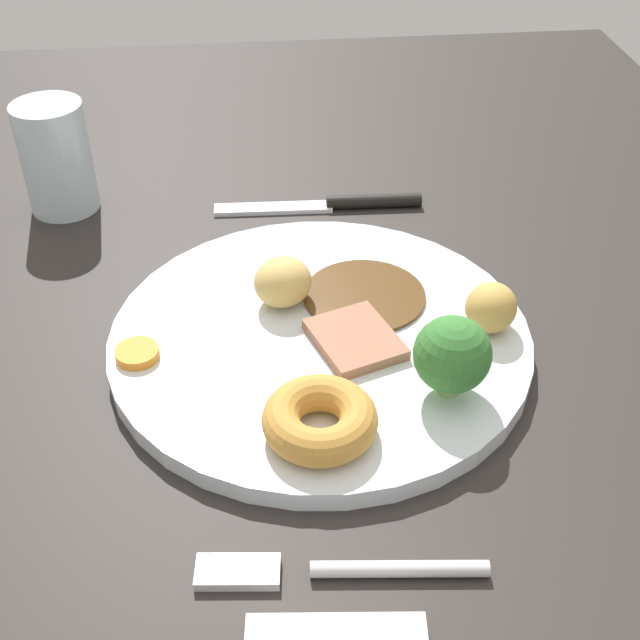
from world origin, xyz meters
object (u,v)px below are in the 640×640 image
Objects in this scene: yorkshire_pudding at (320,420)px; roast_potato_left at (283,282)px; roast_potato_right at (491,308)px; carrot_coin_front at (137,353)px; dinner_plate at (320,339)px; broccoli_floret at (452,355)px; knife at (337,204)px; meat_slice_main at (348,340)px; water_glass at (56,158)px; fork at (329,570)px.

yorkshire_pudding is 1.64× the size of roast_potato_left.
roast_potato_right reaches higher than carrot_coin_front.
broccoli_floret reaches higher than dinner_plate.
knife is (19.85, 8.38, -2.69)cm from roast_potato_right.
yorkshire_pudding is (-8.24, 2.81, 0.77)cm from meat_slice_main.
yorkshire_pudding is at bearing 83.37° from knife.
water_glass is (22.63, 32.52, 1.71)cm from roast_potato_right.
yorkshire_pudding is 2.37× the size of carrot_coin_front.
roast_potato_right is (0.86, -10.09, 1.34)cm from meat_slice_main.
water_glass reaches higher than roast_potato_left.
dinner_plate is 2.65cm from meat_slice_main.
broccoli_floret reaches higher than knife.
meat_slice_main reaches higher than knife.
water_glass is at bearing 31.73° from yorkshire_pudding.
carrot_coin_front is 20.99cm from broccoli_floret.
roast_potato_right is 0.69× the size of broccoli_floret.
carrot_coin_front is 24.95cm from water_glass.
yorkshire_pudding is at bearing 108.54° from broccoli_floret.
water_glass is at bearing -59.24° from fork.
dinner_plate is 4.72× the size of meat_slice_main.
broccoli_floret is at bearing 145.20° from roast_potato_right.
roast_potato_left is (3.72, 2.32, 2.49)cm from dinner_plate.
roast_potato_left is 0.44× the size of water_glass.
carrot_coin_front is (-0.75, 24.41, -1.41)cm from roast_potato_right.
dinner_plate is at bearing -136.64° from water_glass.
dinner_plate is at bearing 81.89° from knife.
dinner_plate is 4.21× the size of yorkshire_pudding.
broccoli_floret reaches higher than meat_slice_main.
water_glass is (18.15, 18.34, 1.66)cm from roast_potato_left.
knife is at bearing -4.72° from meat_slice_main.
dinner_plate is 1.60× the size of knife.
fork is (-11.96, 9.02, -4.07)cm from broccoli_floret.
meat_slice_main reaches higher than carrot_coin_front.
meat_slice_main is 32.63cm from water_glass.
broccoli_floret is (-5.36, -5.77, 2.66)cm from meat_slice_main.
fork is (-18.18, 13.34, -2.75)cm from roast_potato_right.
meat_slice_main is 17.68cm from fork.
fork is at bearing -147.59° from carrot_coin_front.
dinner_plate is at bearing -5.98° from yorkshire_pudding.
yorkshire_pudding reaches higher than knife.
roast_potato_right is 0.25× the size of fork.
roast_potato_left is at bearing 31.91° from dinner_plate.
roast_potato_left is 1.44× the size of carrot_coin_front.
broccoli_floret is 0.30× the size of knife.
broccoli_floret is 0.36× the size of fork.
dinner_plate is 1.93× the size of fork.
roast_potato_left is 16.65cm from knife.
dinner_plate is 7.64× the size of roast_potato_right.
roast_potato_right is 7.69cm from broccoli_floret.
carrot_coin_front is 0.16× the size of knife.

